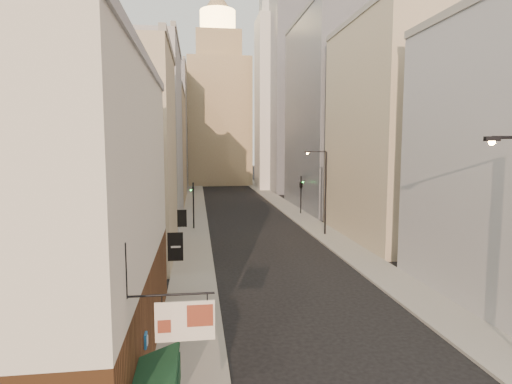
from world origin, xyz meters
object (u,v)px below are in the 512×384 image
object	(u,v)px
streetlamp_mid	(323,188)
traffic_light_right	(301,184)
white_tower	(277,97)
traffic_light_left	(193,196)
clock_tower	(219,107)

from	to	relation	value
streetlamp_mid	traffic_light_right	bearing A→B (deg)	107.79
white_tower	traffic_light_left	world-z (taller)	white_tower
streetlamp_mid	traffic_light_right	distance (m)	12.89
traffic_light_right	traffic_light_left	bearing A→B (deg)	19.30
white_tower	traffic_light_right	distance (m)	36.26
white_tower	traffic_light_left	xyz separation A→B (m)	(-16.55, -41.22, -15.01)
traffic_light_left	traffic_light_right	xyz separation A→B (m)	(13.60, 8.18, 0.36)
white_tower	streetlamp_mid	bearing A→B (deg)	-94.83
white_tower	streetlamp_mid	xyz separation A→B (m)	(-3.88, -45.88, -13.85)
clock_tower	white_tower	size ratio (longest dim) A/B	1.08
traffic_light_left	traffic_light_right	world-z (taller)	same
clock_tower	traffic_light_left	bearing A→B (deg)	-95.74
clock_tower	white_tower	distance (m)	17.83
streetlamp_mid	traffic_light_right	world-z (taller)	streetlamp_mid
traffic_light_right	white_tower	bearing A→B (deg)	-106.85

